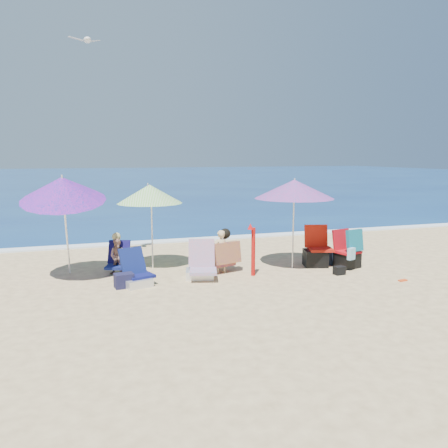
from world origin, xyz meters
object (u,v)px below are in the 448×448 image
object	(u,v)px
furled_umbrella	(253,247)
chair_navy	(136,276)
chair_rainbow	(201,268)
camp_chair_right	(348,254)
umbrella_turquoise	(294,189)
person_center	(223,252)
camp_chair_left	(316,254)
seagull	(87,40)
umbrella_blue	(63,189)
umbrella_striped	(150,194)
person_left	(118,256)

from	to	relation	value
furled_umbrella	chair_navy	size ratio (longest dim) A/B	1.42
chair_rainbow	camp_chair_right	world-z (taller)	camp_chair_right
umbrella_turquoise	person_center	size ratio (longest dim) A/B	2.13
umbrella_turquoise	chair_rainbow	size ratio (longest dim) A/B	2.22
chair_rainbow	camp_chair_left	xyz separation A→B (m)	(2.82, 0.19, 0.07)
camp_chair_right	seagull	xyz separation A→B (m)	(-5.45, 1.83, 4.65)
umbrella_turquoise	camp_chair_left	world-z (taller)	umbrella_turquoise
camp_chair_left	umbrella_blue	bearing A→B (deg)	174.96
umbrella_turquoise	furled_umbrella	distance (m)	1.66
furled_umbrella	person_center	distance (m)	0.70
umbrella_turquoise	umbrella_striped	size ratio (longest dim) A/B	1.06
umbrella_turquoise	camp_chair_left	bearing A→B (deg)	0.35
camp_chair_left	person_left	size ratio (longest dim) A/B	1.08
umbrella_striped	camp_chair_left	bearing A→B (deg)	-14.78
furled_umbrella	seagull	xyz separation A→B (m)	(-3.12, 1.81, 4.35)
chair_navy	person_left	distance (m)	1.06
umbrella_blue	seagull	distance (m)	3.31
person_center	seagull	world-z (taller)	seagull
umbrella_striped	seagull	world-z (taller)	seagull
camp_chair_left	person_left	xyz separation A→B (m)	(-4.42, 0.71, 0.11)
umbrella_striped	seagull	size ratio (longest dim) A/B	2.91
furled_umbrella	seagull	bearing A→B (deg)	149.91
seagull	furled_umbrella	bearing A→B (deg)	-30.09
umbrella_blue	furled_umbrella	world-z (taller)	umbrella_blue
umbrella_turquoise	person_center	xyz separation A→B (m)	(-1.65, 0.09, -1.33)
furled_umbrella	chair_rainbow	distance (m)	1.18
umbrella_blue	chair_navy	world-z (taller)	umbrella_blue
umbrella_striped	person_center	size ratio (longest dim) A/B	2.02
umbrella_blue	umbrella_turquoise	bearing A→B (deg)	-5.70
furled_umbrella	person_left	world-z (taller)	furled_umbrella
furled_umbrella	chair_navy	xyz separation A→B (m)	(-2.45, 0.06, -0.44)
chair_navy	furled_umbrella	bearing A→B (deg)	-1.30
umbrella_turquoise	person_left	size ratio (longest dim) A/B	2.35
furled_umbrella	camp_chair_right	xyz separation A→B (m)	(2.33, -0.02, -0.30)
chair_navy	seagull	xyz separation A→B (m)	(-0.67, 1.75, 4.79)
umbrella_turquoise	umbrella_blue	world-z (taller)	umbrella_blue
chair_rainbow	seagull	xyz separation A→B (m)	(-2.03, 1.64, 4.77)
umbrella_striped	person_center	bearing A→B (deg)	-31.94
umbrella_turquoise	seagull	world-z (taller)	seagull
camp_chair_left	chair_navy	bearing A→B (deg)	-175.88
umbrella_striped	furled_umbrella	xyz separation A→B (m)	(1.95, -1.33, -1.07)
umbrella_striped	chair_navy	size ratio (longest dim) A/B	2.41
person_center	camp_chair_left	bearing A→B (deg)	-2.09
furled_umbrella	person_left	size ratio (longest dim) A/B	1.31
camp_chair_left	seagull	world-z (taller)	seagull
person_left	seagull	world-z (taller)	seagull
camp_chair_right	person_center	world-z (taller)	person_center
person_center	person_left	distance (m)	2.26
umbrella_striped	seagull	xyz separation A→B (m)	(-1.18, 0.48, 3.29)
umbrella_striped	camp_chair_left	xyz separation A→B (m)	(3.67, -0.97, -1.41)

